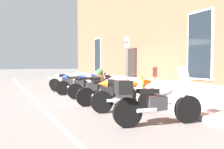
{
  "coord_description": "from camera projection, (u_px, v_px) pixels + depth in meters",
  "views": [
    {
      "loc": [
        9.03,
        -4.43,
        1.39
      ],
      "look_at": [
        -1.15,
        0.39,
        0.93
      ],
      "focal_mm": 38.24,
      "sensor_mm": 36.0,
      "label": 1
    }
  ],
  "objects": [
    {
      "name": "ground_plane",
      "position": [
        115.0,
        97.0,
        10.11
      ],
      "size": [
        140.0,
        140.0,
        0.0
      ],
      "primitive_type": "plane",
      "color": "#565451"
    },
    {
      "name": "sidewalk",
      "position": [
        138.0,
        94.0,
        10.58
      ],
      "size": [
        30.99,
        2.24,
        0.15
      ],
      "primitive_type": "cube",
      "color": "gray",
      "rests_on": "ground_plane"
    },
    {
      "name": "lane_stripe",
      "position": [
        37.0,
        102.0,
        8.74
      ],
      "size": [
        30.99,
        0.12,
        0.01
      ],
      "primitive_type": "cube",
      "color": "silver",
      "rests_on": "ground_plane"
    },
    {
      "name": "motorcycle_grey_naked",
      "position": [
        67.0,
        80.0,
        13.81
      ],
      "size": [
        0.84,
        1.94,
        0.97
      ],
      "color": "black",
      "rests_on": "ground_plane"
    },
    {
      "name": "motorcycle_white_sport",
      "position": [
        71.0,
        80.0,
        12.39
      ],
      "size": [
        0.79,
        1.94,
        1.04
      ],
      "color": "black",
      "rests_on": "ground_plane"
    },
    {
      "name": "motorcycle_blue_sport",
      "position": [
        81.0,
        82.0,
        11.03
      ],
      "size": [
        0.65,
        2.17,
        1.04
      ],
      "color": "black",
      "rests_on": "ground_plane"
    },
    {
      "name": "motorcycle_black_sport",
      "position": [
        95.0,
        84.0,
        9.79
      ],
      "size": [
        0.62,
        2.08,
        1.07
      ],
      "color": "black",
      "rests_on": "ground_plane"
    },
    {
      "name": "motorcycle_black_naked",
      "position": [
        108.0,
        91.0,
        8.17
      ],
      "size": [
        0.62,
        2.17,
        0.98
      ],
      "color": "black",
      "rests_on": "ground_plane"
    },
    {
      "name": "motorcycle_orange_sport",
      "position": [
        128.0,
        93.0,
        6.94
      ],
      "size": [
        0.78,
        2.0,
        1.07
      ],
      "color": "black",
      "rests_on": "ground_plane"
    },
    {
      "name": "motorcycle_silver_touring",
      "position": [
        154.0,
        101.0,
        5.42
      ],
      "size": [
        0.75,
        2.17,
        1.34
      ],
      "color": "black",
      "rests_on": "ground_plane"
    },
    {
      "name": "parking_sign",
      "position": [
        127.0,
        57.0,
        10.2
      ],
      "size": [
        0.36,
        0.07,
        2.45
      ],
      "color": "#4C4C51",
      "rests_on": "sidewalk"
    },
    {
      "name": "barrel_planter",
      "position": [
        100.0,
        79.0,
        13.96
      ],
      "size": [
        0.65,
        0.65,
        1.01
      ],
      "color": "brown",
      "rests_on": "sidewalk"
    }
  ]
}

